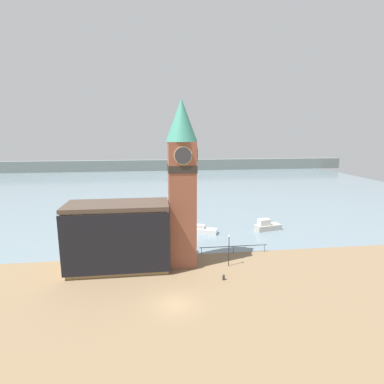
{
  "coord_description": "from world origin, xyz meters",
  "views": [
    {
      "loc": [
        -1.79,
        -27.92,
        17.32
      ],
      "look_at": [
        2.65,
        7.28,
        10.3
      ],
      "focal_mm": 28.0,
      "sensor_mm": 36.0,
      "label": 1
    }
  ],
  "objects_px": {
    "clock_tower": "(182,180)",
    "pier_building": "(119,236)",
    "boat_far": "(267,226)",
    "boat_near": "(203,230)",
    "mooring_bollard_near": "(224,277)",
    "lamp_post": "(229,245)"
  },
  "relations": [
    {
      "from": "clock_tower",
      "to": "pier_building",
      "type": "relative_size",
      "value": 1.66
    },
    {
      "from": "clock_tower",
      "to": "boat_far",
      "type": "distance_m",
      "value": 23.2
    },
    {
      "from": "boat_near",
      "to": "boat_far",
      "type": "distance_m",
      "value": 11.82
    },
    {
      "from": "boat_near",
      "to": "clock_tower",
      "type": "bearing_deg",
      "value": -91.25
    },
    {
      "from": "pier_building",
      "to": "boat_far",
      "type": "height_order",
      "value": "pier_building"
    },
    {
      "from": "boat_far",
      "to": "mooring_bollard_near",
      "type": "bearing_deg",
      "value": -136.45
    },
    {
      "from": "clock_tower",
      "to": "boat_far",
      "type": "xyz_separation_m",
      "value": [
        16.55,
        12.29,
        -10.65
      ]
    },
    {
      "from": "pier_building",
      "to": "boat_near",
      "type": "distance_m",
      "value": 18.35
    },
    {
      "from": "clock_tower",
      "to": "mooring_bollard_near",
      "type": "distance_m",
      "value": 12.99
    },
    {
      "from": "clock_tower",
      "to": "boat_near",
      "type": "bearing_deg",
      "value": 68.51
    },
    {
      "from": "boat_near",
      "to": "boat_far",
      "type": "xyz_separation_m",
      "value": [
        11.81,
        0.27,
        0.2
      ]
    },
    {
      "from": "clock_tower",
      "to": "boat_near",
      "type": "height_order",
      "value": "clock_tower"
    },
    {
      "from": "pier_building",
      "to": "lamp_post",
      "type": "xyz_separation_m",
      "value": [
        14.2,
        -1.06,
        -1.41
      ]
    },
    {
      "from": "boat_far",
      "to": "lamp_post",
      "type": "distance_m",
      "value": 17.49
    },
    {
      "from": "lamp_post",
      "to": "boat_far",
      "type": "bearing_deg",
      "value": 52.51
    },
    {
      "from": "lamp_post",
      "to": "pier_building",
      "type": "bearing_deg",
      "value": 175.73
    },
    {
      "from": "boat_far",
      "to": "boat_near",
      "type": "bearing_deg",
      "value": 169.51
    },
    {
      "from": "lamp_post",
      "to": "clock_tower",
      "type": "bearing_deg",
      "value": 166.19
    },
    {
      "from": "mooring_bollard_near",
      "to": "boat_far",
      "type": "bearing_deg",
      "value": 55.35
    },
    {
      "from": "clock_tower",
      "to": "boat_far",
      "type": "height_order",
      "value": "clock_tower"
    },
    {
      "from": "boat_far",
      "to": "mooring_bollard_near",
      "type": "height_order",
      "value": "boat_far"
    },
    {
      "from": "pier_building",
      "to": "boat_far",
      "type": "xyz_separation_m",
      "value": [
        24.76,
        12.71,
        -3.6
      ]
    }
  ]
}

